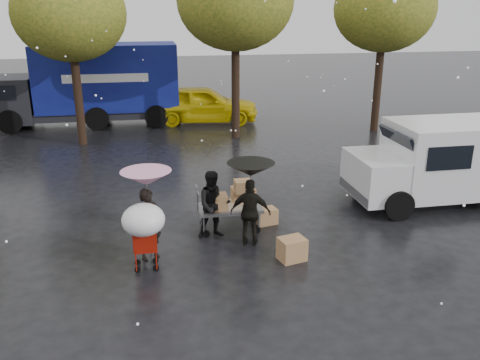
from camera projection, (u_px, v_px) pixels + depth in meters
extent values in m
plane|color=black|center=(203.00, 254.00, 10.94)|extent=(90.00, 90.00, 0.00)
imported|color=black|center=(149.00, 224.00, 10.53)|extent=(0.68, 0.60, 1.55)
imported|color=black|center=(214.00, 205.00, 11.53)|extent=(0.80, 0.64, 1.58)
imported|color=black|center=(251.00, 212.00, 11.16)|extent=(0.97, 0.63, 1.53)
cylinder|color=#4C4C4C|center=(149.00, 219.00, 10.49)|extent=(0.02, 0.02, 1.79)
cone|color=#D6588E|center=(146.00, 178.00, 10.20)|extent=(1.03, 1.03, 0.30)
sphere|color=#4C4C4C|center=(146.00, 177.00, 10.19)|extent=(0.06, 0.06, 0.06)
cylinder|color=#4C4C4C|center=(251.00, 208.00, 11.12)|extent=(0.02, 0.02, 1.76)
cone|color=black|center=(251.00, 169.00, 10.84)|extent=(1.04, 1.04, 0.30)
sphere|color=#4C4C4C|center=(251.00, 168.00, 10.83)|extent=(0.06, 0.06, 0.06)
cube|color=slate|center=(230.00, 208.00, 11.97)|extent=(1.50, 0.80, 0.08)
cylinder|color=slate|center=(198.00, 200.00, 11.76)|extent=(0.04, 0.04, 0.60)
cube|color=olive|center=(243.00, 196.00, 12.05)|extent=(0.55, 0.45, 0.40)
cube|color=olive|center=(217.00, 202.00, 11.76)|extent=(0.45, 0.40, 0.35)
cube|color=olive|center=(243.00, 186.00, 11.70)|extent=(0.40, 0.35, 0.28)
cube|color=tan|center=(232.00, 204.00, 11.95)|extent=(0.90, 0.55, 0.12)
cylinder|color=black|center=(206.00, 234.00, 11.73)|extent=(0.16, 0.05, 0.16)
cylinder|color=black|center=(203.00, 223.00, 12.32)|extent=(0.16, 0.05, 0.16)
cylinder|color=black|center=(257.00, 230.00, 11.93)|extent=(0.16, 0.05, 0.16)
cylinder|color=black|center=(251.00, 219.00, 12.53)|extent=(0.16, 0.05, 0.16)
cube|color=#A31609|center=(145.00, 239.00, 10.16)|extent=(0.47, 0.41, 0.45)
cylinder|color=#A31609|center=(144.00, 226.00, 9.86)|extent=(0.42, 0.02, 0.02)
cylinder|color=#4C4C4C|center=(144.00, 229.00, 9.88)|extent=(0.02, 0.02, 0.60)
ellipsoid|color=white|center=(143.00, 220.00, 9.82)|extent=(0.84, 0.84, 0.63)
cylinder|color=black|center=(138.00, 270.00, 10.17)|extent=(0.12, 0.04, 0.12)
cylinder|color=black|center=(138.00, 262.00, 10.47)|extent=(0.12, 0.04, 0.12)
cylinder|color=black|center=(156.00, 268.00, 10.23)|extent=(0.12, 0.04, 0.12)
cylinder|color=black|center=(155.00, 261.00, 10.53)|extent=(0.12, 0.04, 0.12)
cube|color=white|center=(461.00, 156.00, 13.57)|extent=(3.80, 2.00, 1.90)
cube|color=white|center=(376.00, 176.00, 13.29)|extent=(1.20, 1.95, 1.10)
cube|color=black|center=(399.00, 143.00, 13.11)|extent=(0.37, 1.70, 0.67)
cube|color=slate|center=(355.00, 191.00, 13.32)|extent=(0.12, 1.90, 0.25)
cylinder|color=black|center=(398.00, 205.00, 12.59)|extent=(0.76, 0.28, 0.76)
cylinder|color=black|center=(367.00, 181.00, 14.36)|extent=(0.76, 0.28, 0.76)
cylinder|color=black|center=(472.00, 174.00, 14.93)|extent=(0.76, 0.28, 0.76)
cube|color=#0B0E5F|center=(108.00, 77.00, 22.26)|extent=(6.00, 2.50, 2.80)
cube|color=black|center=(9.00, 99.00, 21.81)|extent=(2.20, 2.40, 1.90)
cube|color=black|center=(87.00, 112.00, 22.59)|extent=(8.00, 2.30, 0.35)
cube|color=white|center=(106.00, 78.00, 21.05)|extent=(3.50, 0.03, 0.35)
cylinder|color=black|center=(10.00, 122.00, 21.02)|extent=(1.00, 0.30, 1.00)
cylinder|color=black|center=(22.00, 111.00, 23.15)|extent=(1.00, 0.30, 1.00)
cylinder|color=black|center=(156.00, 116.00, 22.06)|extent=(1.00, 0.30, 1.00)
cylinder|color=black|center=(155.00, 106.00, 24.19)|extent=(1.00, 0.30, 1.00)
cube|color=olive|center=(292.00, 249.00, 10.64)|extent=(0.62, 0.54, 0.48)
cube|color=olive|center=(266.00, 216.00, 12.43)|extent=(0.56, 0.47, 0.38)
imported|color=#D7BA0B|center=(202.00, 104.00, 22.88)|extent=(5.18, 2.60, 1.69)
cylinder|color=black|center=(77.00, 86.00, 18.89)|extent=(0.32, 0.32, 4.48)
ellipsoid|color=#344E16|center=(70.00, 13.00, 18.05)|extent=(4.00, 4.00, 3.40)
cylinder|color=black|center=(236.00, 76.00, 19.86)|extent=(0.32, 0.32, 4.90)
ellipsoid|color=#344E16|center=(235.00, 0.00, 18.94)|extent=(4.40, 4.40, 3.74)
cylinder|color=black|center=(378.00, 76.00, 20.94)|extent=(0.32, 0.32, 4.62)
ellipsoid|color=#344E16|center=(384.00, 8.00, 20.08)|extent=(4.00, 4.00, 3.40)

